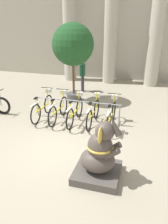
% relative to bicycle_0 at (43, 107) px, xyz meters
% --- Properties ---
extents(ground_plane, '(60.00, 60.00, 0.00)m').
position_rel_bicycle_0_xyz_m(ground_plane, '(1.41, -1.85, -0.42)').
color(ground_plane, '#9E937F').
extents(building_facade, '(20.00, 0.20, 6.00)m').
position_rel_bicycle_0_xyz_m(building_facade, '(1.41, 6.75, 2.58)').
color(building_facade, '#A39E8E').
rests_on(building_facade, ground_plane).
extents(column_left, '(0.90, 0.90, 5.16)m').
position_rel_bicycle_0_xyz_m(column_left, '(-0.95, 5.75, 2.20)').
color(column_left, '#ADA899').
rests_on(column_left, ground_plane).
extents(column_middle, '(0.90, 0.90, 5.16)m').
position_rel_bicycle_0_xyz_m(column_middle, '(1.41, 5.75, 2.20)').
color(column_middle, '#ADA899').
rests_on(column_middle, ground_plane).
extents(column_right, '(0.90, 0.90, 5.16)m').
position_rel_bicycle_0_xyz_m(column_right, '(3.77, 5.75, 2.20)').
color(column_right, '#ADA899').
rests_on(column_right, ground_plane).
extents(bike_rack, '(3.13, 0.05, 0.77)m').
position_rel_bicycle_0_xyz_m(bike_rack, '(1.27, 0.10, 0.17)').
color(bike_rack, gray).
rests_on(bike_rack, ground_plane).
extents(bicycle_0, '(0.48, 1.76, 1.04)m').
position_rel_bicycle_0_xyz_m(bicycle_0, '(0.00, 0.00, 0.00)').
color(bicycle_0, black).
rests_on(bicycle_0, ground_plane).
extents(bicycle_1, '(0.48, 1.76, 1.04)m').
position_rel_bicycle_0_xyz_m(bicycle_1, '(0.63, -0.02, 0.00)').
color(bicycle_1, black).
rests_on(bicycle_1, ground_plane).
extents(bicycle_2, '(0.48, 1.76, 1.04)m').
position_rel_bicycle_0_xyz_m(bicycle_2, '(1.27, -0.04, 0.00)').
color(bicycle_2, black).
rests_on(bicycle_2, ground_plane).
extents(bicycle_3, '(0.48, 1.76, 1.04)m').
position_rel_bicycle_0_xyz_m(bicycle_3, '(1.90, 0.02, 0.00)').
color(bicycle_3, black).
rests_on(bicycle_3, ground_plane).
extents(bicycle_4, '(0.48, 1.76, 1.04)m').
position_rel_bicycle_0_xyz_m(bicycle_4, '(2.53, -0.02, 0.00)').
color(bicycle_4, black).
rests_on(bicycle_4, ground_plane).
extents(elephant_statue, '(1.03, 1.03, 1.63)m').
position_rel_bicycle_0_xyz_m(elephant_statue, '(2.70, -2.67, 0.13)').
color(elephant_statue, '#4C4742').
rests_on(elephant_statue, ground_plane).
extents(person_pedestrian, '(0.22, 0.47, 1.62)m').
position_rel_bicycle_0_xyz_m(person_pedestrian, '(0.45, 3.60, 0.55)').
color(person_pedestrian, '#383342').
rests_on(person_pedestrian, ground_plane).
extents(potted_tree, '(1.75, 1.75, 3.31)m').
position_rel_bicycle_0_xyz_m(potted_tree, '(0.46, 2.19, 1.95)').
color(potted_tree, '#4C4C4C').
rests_on(potted_tree, ground_plane).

